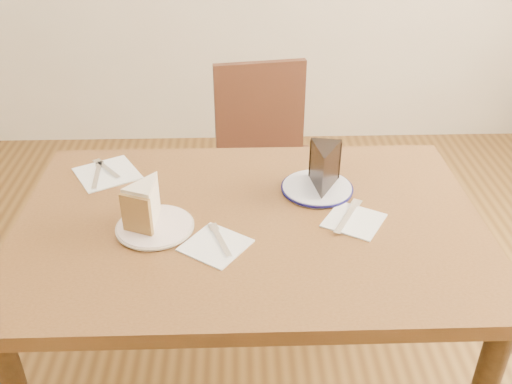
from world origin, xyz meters
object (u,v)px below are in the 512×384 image
(plate_cream, at_px, (155,227))
(chocolate_cake, at_px, (324,170))
(carrot_cake, at_px, (149,203))
(plate_navy, at_px, (317,188))
(chair_far, at_px, (266,166))
(table, at_px, (250,249))

(plate_cream, distance_m, chocolate_cake, 0.48)
(plate_cream, distance_m, carrot_cake, 0.06)
(plate_navy, height_order, carrot_cake, carrot_cake)
(chair_far, relative_size, carrot_cake, 7.99)
(table, distance_m, chair_far, 0.78)
(table, distance_m, chocolate_cake, 0.29)
(chair_far, distance_m, plate_cream, 0.90)
(plate_navy, relative_size, chocolate_cake, 1.60)
(table, xyz_separation_m, plate_navy, (0.19, 0.14, 0.10))
(carrot_cake, bearing_deg, chocolate_cake, 39.56)
(carrot_cake, bearing_deg, chair_far, 89.22)
(table, xyz_separation_m, plate_cream, (-0.24, -0.04, 0.10))
(plate_navy, height_order, chocolate_cake, chocolate_cake)
(plate_navy, distance_m, chocolate_cake, 0.06)
(chair_far, height_order, plate_cream, chair_far)
(plate_cream, height_order, chocolate_cake, chocolate_cake)
(table, bearing_deg, chair_far, 83.99)
(chair_far, height_order, carrot_cake, same)
(chair_far, bearing_deg, plate_navy, 91.41)
(table, relative_size, carrot_cake, 11.12)
(plate_cream, bearing_deg, chair_far, 68.19)
(chair_far, relative_size, plate_navy, 4.49)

